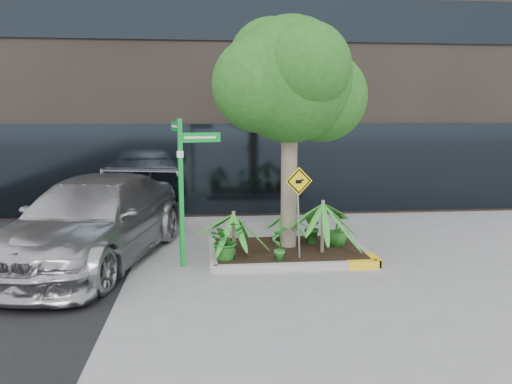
{
  "coord_description": "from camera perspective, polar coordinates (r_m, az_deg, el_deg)",
  "views": [
    {
      "loc": [
        -1.52,
        -9.9,
        2.99
      ],
      "look_at": [
        -0.5,
        0.2,
        1.39
      ],
      "focal_mm": 35.0,
      "sensor_mm": 36.0,
      "label": 1
    }
  ],
  "objects": [
    {
      "name": "street_sign_post",
      "position": [
        9.75,
        -8.34,
        1.8
      ],
      "size": [
        0.98,
        0.84,
        2.9
      ],
      "rotation": [
        0.0,
        0.0,
        0.25
      ],
      "color": "#0E9A2E",
      "rests_on": "ground"
    },
    {
      "name": "parked_car",
      "position": [
        10.63,
        -18.08,
        -3.11
      ],
      "size": [
        3.69,
        6.24,
        1.7
      ],
      "primitive_type": "imported",
      "rotation": [
        0.0,
        0.0,
        -0.24
      ],
      "color": "#ABABB0",
      "rests_on": "ground"
    },
    {
      "name": "planter",
      "position": [
        10.72,
        3.85,
        -6.69
      ],
      "size": [
        3.35,
        2.36,
        0.15
      ],
      "color": "#9E9E99",
      "rests_on": "ground"
    },
    {
      "name": "shrub_b",
      "position": [
        10.94,
        9.35,
        -4.08
      ],
      "size": [
        0.62,
        0.62,
        0.78
      ],
      "primitive_type": "imported",
      "rotation": [
        0.0,
        0.0,
        2.32
      ],
      "color": "#27681F",
      "rests_on": "planter"
    },
    {
      "name": "shrub_a",
      "position": [
        9.83,
        -3.47,
        -5.49
      ],
      "size": [
        0.97,
        0.97,
        0.78
      ],
      "primitive_type": "imported",
      "rotation": [
        0.0,
        0.0,
        0.57
      ],
      "color": "#1F601B",
      "rests_on": "planter"
    },
    {
      "name": "palm_left",
      "position": [
        10.03,
        -2.58,
        -2.54
      ],
      "size": [
        1.01,
        1.01,
        1.12
      ],
      "color": "gray",
      "rests_on": "ground"
    },
    {
      "name": "shrub_d",
      "position": [
        11.06,
        6.46,
        -4.03
      ],
      "size": [
        0.47,
        0.47,
        0.73
      ],
      "primitive_type": "imported",
      "rotation": [
        0.0,
        0.0,
        4.91
      ],
      "color": "#1C5518",
      "rests_on": "planter"
    },
    {
      "name": "ground",
      "position": [
        10.45,
        2.84,
        -7.68
      ],
      "size": [
        80.0,
        80.0,
        0.0
      ],
      "primitive_type": "plane",
      "color": "gray",
      "rests_on": "ground"
    },
    {
      "name": "palm_back",
      "position": [
        11.19,
        3.26,
        -2.54
      ],
      "size": [
        0.74,
        0.74,
        0.82
      ],
      "color": "gray",
      "rests_on": "ground"
    },
    {
      "name": "shrub_c",
      "position": [
        9.77,
        2.76,
        -5.76
      ],
      "size": [
        0.53,
        0.53,
        0.71
      ],
      "primitive_type": "imported",
      "rotation": [
        0.0,
        0.0,
        3.77
      ],
      "color": "#257728",
      "rests_on": "planter"
    },
    {
      "name": "cattle_sign",
      "position": [
        9.84,
        4.9,
        -0.53
      ],
      "size": [
        0.55,
        0.22,
        1.81
      ],
      "rotation": [
        0.0,
        0.0,
        0.18
      ],
      "color": "slate",
      "rests_on": "ground"
    },
    {
      "name": "palm_front",
      "position": [
        10.27,
        7.67,
        -1.33
      ],
      "size": [
        1.23,
        1.23,
        1.36
      ],
      "color": "gray",
      "rests_on": "ground"
    },
    {
      "name": "tree",
      "position": [
        10.58,
        3.88,
        12.61
      ],
      "size": [
        3.35,
        2.97,
        5.02
      ],
      "color": "gray",
      "rests_on": "ground"
    }
  ]
}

